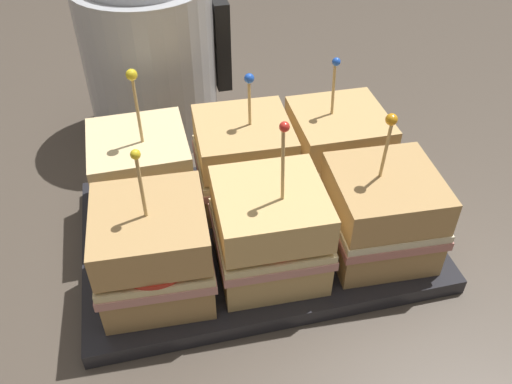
{
  "coord_description": "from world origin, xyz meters",
  "views": [
    {
      "loc": [
        -0.1,
        -0.42,
        0.44
      ],
      "look_at": [
        0.0,
        0.0,
        0.07
      ],
      "focal_mm": 38.0,
      "sensor_mm": 36.0,
      "label": 1
    }
  ],
  "objects_px": {
    "sandwich_front_left": "(153,251)",
    "serving_platter": "(256,233)",
    "sandwich_front_center": "(270,231)",
    "sandwich_back_left": "(143,175)",
    "sandwich_back_center": "(243,161)",
    "sandwich_back_right": "(337,149)",
    "kettle_steel": "(150,58)",
    "sandwich_front_right": "(381,214)"
  },
  "relations": [
    {
      "from": "sandwich_front_left",
      "to": "serving_platter",
      "type": "bearing_deg",
      "value": 27.17
    },
    {
      "from": "sandwich_front_center",
      "to": "sandwich_back_left",
      "type": "distance_m",
      "value": 0.16
    },
    {
      "from": "sandwich_back_center",
      "to": "sandwich_back_right",
      "type": "relative_size",
      "value": 0.98
    },
    {
      "from": "sandwich_back_left",
      "to": "kettle_steel",
      "type": "relative_size",
      "value": 0.76
    },
    {
      "from": "sandwich_front_left",
      "to": "sandwich_front_right",
      "type": "xyz_separation_m",
      "value": [
        0.23,
        0.0,
        -0.0
      ]
    },
    {
      "from": "serving_platter",
      "to": "sandwich_back_left",
      "type": "xyz_separation_m",
      "value": [
        -0.11,
        0.06,
        0.06
      ]
    },
    {
      "from": "sandwich_front_center",
      "to": "sandwich_back_right",
      "type": "distance_m",
      "value": 0.16
    },
    {
      "from": "sandwich_front_left",
      "to": "sandwich_back_left",
      "type": "distance_m",
      "value": 0.12
    },
    {
      "from": "sandwich_back_left",
      "to": "sandwich_back_right",
      "type": "xyz_separation_m",
      "value": [
        0.23,
        -0.0,
        -0.0
      ]
    },
    {
      "from": "sandwich_front_right",
      "to": "sandwich_back_right",
      "type": "xyz_separation_m",
      "value": [
        -0.01,
        0.12,
        -0.0
      ]
    },
    {
      "from": "sandwich_back_right",
      "to": "sandwich_front_center",
      "type": "bearing_deg",
      "value": -133.56
    },
    {
      "from": "sandwich_front_left",
      "to": "kettle_steel",
      "type": "xyz_separation_m",
      "value": [
        0.03,
        0.32,
        0.04
      ]
    },
    {
      "from": "sandwich_front_left",
      "to": "sandwich_front_center",
      "type": "relative_size",
      "value": 0.94
    },
    {
      "from": "sandwich_front_right",
      "to": "sandwich_back_left",
      "type": "relative_size",
      "value": 0.92
    },
    {
      "from": "sandwich_back_center",
      "to": "kettle_steel",
      "type": "xyz_separation_m",
      "value": [
        -0.08,
        0.2,
        0.04
      ]
    },
    {
      "from": "sandwich_front_center",
      "to": "sandwich_front_left",
      "type": "bearing_deg",
      "value": -179.71
    },
    {
      "from": "sandwich_front_left",
      "to": "sandwich_back_left",
      "type": "height_order",
      "value": "sandwich_back_left"
    },
    {
      "from": "sandwich_front_center",
      "to": "kettle_steel",
      "type": "bearing_deg",
      "value": 104.9
    },
    {
      "from": "serving_platter",
      "to": "sandwich_front_right",
      "type": "distance_m",
      "value": 0.14
    },
    {
      "from": "sandwich_back_right",
      "to": "sandwich_back_center",
      "type": "bearing_deg",
      "value": -179.96
    },
    {
      "from": "sandwich_front_right",
      "to": "kettle_steel",
      "type": "distance_m",
      "value": 0.38
    },
    {
      "from": "serving_platter",
      "to": "sandwich_back_left",
      "type": "bearing_deg",
      "value": 152.28
    },
    {
      "from": "sandwich_front_left",
      "to": "sandwich_back_left",
      "type": "relative_size",
      "value": 0.93
    },
    {
      "from": "sandwich_front_left",
      "to": "sandwich_back_left",
      "type": "xyz_separation_m",
      "value": [
        -0.0,
        0.12,
        0.0
      ]
    },
    {
      "from": "sandwich_back_center",
      "to": "sandwich_front_right",
      "type": "bearing_deg",
      "value": -44.81
    },
    {
      "from": "serving_platter",
      "to": "kettle_steel",
      "type": "bearing_deg",
      "value": 107.87
    },
    {
      "from": "serving_platter",
      "to": "sandwich_front_center",
      "type": "xyz_separation_m",
      "value": [
        0.0,
        -0.06,
        0.06
      ]
    },
    {
      "from": "sandwich_front_center",
      "to": "sandwich_back_right",
      "type": "xyz_separation_m",
      "value": [
        0.11,
        0.12,
        -0.0
      ]
    },
    {
      "from": "sandwich_front_left",
      "to": "sandwich_back_center",
      "type": "xyz_separation_m",
      "value": [
        0.11,
        0.12,
        -0.0
      ]
    },
    {
      "from": "sandwich_front_left",
      "to": "sandwich_back_left",
      "type": "bearing_deg",
      "value": 90.53
    },
    {
      "from": "serving_platter",
      "to": "sandwich_back_right",
      "type": "height_order",
      "value": "sandwich_back_right"
    },
    {
      "from": "sandwich_back_right",
      "to": "kettle_steel",
      "type": "bearing_deg",
      "value": 134.6
    },
    {
      "from": "sandwich_back_left",
      "to": "sandwich_back_center",
      "type": "height_order",
      "value": "sandwich_back_left"
    },
    {
      "from": "sandwich_back_left",
      "to": "kettle_steel",
      "type": "bearing_deg",
      "value": 81.15
    },
    {
      "from": "sandwich_back_center",
      "to": "kettle_steel",
      "type": "height_order",
      "value": "kettle_steel"
    },
    {
      "from": "sandwich_front_center",
      "to": "kettle_steel",
      "type": "height_order",
      "value": "kettle_steel"
    },
    {
      "from": "sandwich_front_center",
      "to": "sandwich_front_right",
      "type": "bearing_deg",
      "value": -0.01
    },
    {
      "from": "serving_platter",
      "to": "sandwich_back_right",
      "type": "distance_m",
      "value": 0.14
    },
    {
      "from": "sandwich_back_center",
      "to": "sandwich_back_right",
      "type": "xyz_separation_m",
      "value": [
        0.11,
        0.0,
        -0.0
      ]
    },
    {
      "from": "sandwich_front_right",
      "to": "sandwich_back_left",
      "type": "height_order",
      "value": "sandwich_back_left"
    },
    {
      "from": "serving_platter",
      "to": "sandwich_back_center",
      "type": "xyz_separation_m",
      "value": [
        -0.0,
        0.06,
        0.06
      ]
    },
    {
      "from": "sandwich_back_center",
      "to": "sandwich_front_left",
      "type": "bearing_deg",
      "value": -133.64
    }
  ]
}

